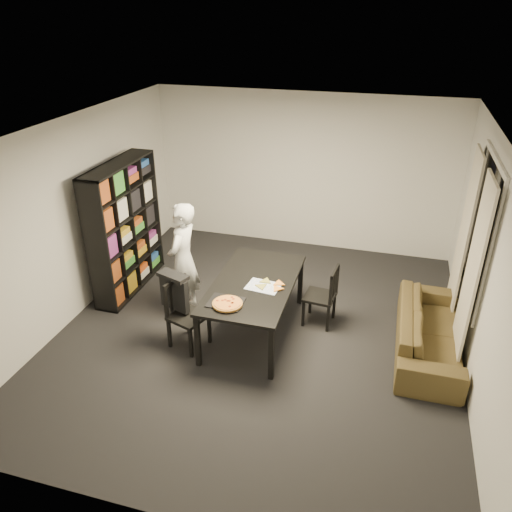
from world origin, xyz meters
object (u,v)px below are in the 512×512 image
(bookshelf, at_px, (125,228))
(pepperoni_pizza, at_px, (227,304))
(chair_right, at_px, (326,293))
(chair_left, at_px, (183,309))
(baking_tray, at_px, (226,302))
(sofa, at_px, (429,331))
(dining_table, at_px, (254,287))
(person, at_px, (183,260))

(bookshelf, height_order, pepperoni_pizza, bookshelf)
(pepperoni_pizza, bearing_deg, chair_right, 45.36)
(chair_left, bearing_deg, bookshelf, 69.79)
(baking_tray, xyz_separation_m, pepperoni_pizza, (0.04, -0.05, 0.02))
(chair_left, distance_m, sofa, 3.01)
(chair_right, xyz_separation_m, sofa, (1.30, -0.23, -0.20))
(pepperoni_pizza, distance_m, sofa, 2.48)
(bookshelf, height_order, chair_right, bookshelf)
(baking_tray, height_order, sofa, baking_tray)
(sofa, bearing_deg, bookshelf, 84.44)
(bookshelf, height_order, dining_table, bookshelf)
(dining_table, relative_size, sofa, 0.93)
(dining_table, distance_m, chair_left, 0.91)
(pepperoni_pizza, bearing_deg, bookshelf, 148.34)
(chair_right, bearing_deg, chair_left, -55.28)
(person, xyz_separation_m, pepperoni_pizza, (0.88, -0.80, -0.03))
(baking_tray, height_order, pepperoni_pizza, pepperoni_pizza)
(chair_right, height_order, person, person)
(dining_table, xyz_separation_m, pepperoni_pizza, (-0.15, -0.59, 0.09))
(sofa, bearing_deg, chair_right, 80.08)
(bookshelf, relative_size, chair_right, 2.28)
(chair_right, bearing_deg, sofa, 86.05)
(baking_tray, bearing_deg, person, 138.60)
(baking_tray, bearing_deg, bookshelf, 148.94)
(dining_table, height_order, person, person)
(bookshelf, bearing_deg, dining_table, -16.30)
(person, height_order, baking_tray, person)
(bookshelf, distance_m, chair_right, 2.99)
(person, distance_m, sofa, 3.23)
(bookshelf, height_order, chair_left, bookshelf)
(person, bearing_deg, sofa, 90.83)
(dining_table, distance_m, sofa, 2.20)
(bookshelf, distance_m, sofa, 4.32)
(chair_right, height_order, pepperoni_pizza, chair_right)
(person, bearing_deg, chair_left, 22.30)
(pepperoni_pizza, bearing_deg, sofa, 18.81)
(person, relative_size, pepperoni_pizza, 4.53)
(chair_left, xyz_separation_m, pepperoni_pizza, (0.62, -0.12, 0.26))
(chair_right, distance_m, pepperoni_pizza, 1.45)
(baking_tray, distance_m, sofa, 2.50)
(chair_right, bearing_deg, person, -77.51)
(bookshelf, distance_m, pepperoni_pizza, 2.29)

